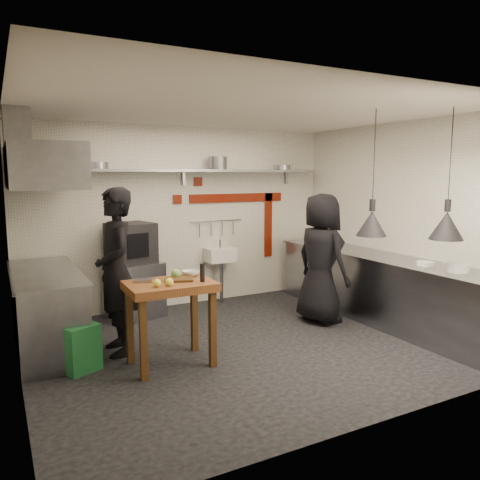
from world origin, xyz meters
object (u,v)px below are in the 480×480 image
prep_table (171,324)px  chef_right (321,258)px  combi_oven (131,243)px  green_bin (79,347)px  chef_left (116,272)px  oven_stand (134,290)px

prep_table → chef_right: size_ratio=0.51×
combi_oven → chef_right: 2.70m
green_bin → chef_left: size_ratio=0.26×
chef_left → green_bin: bearing=-57.2°
combi_oven → green_bin: combi_oven is taller
combi_oven → oven_stand: bearing=20.4°
prep_table → chef_right: (2.37, 0.47, 0.44)m
oven_stand → prep_table: (-0.12, -1.91, 0.06)m
prep_table → chef_left: size_ratio=0.48×
oven_stand → combi_oven: size_ratio=1.37×
green_bin → oven_stand: bearing=57.0°
oven_stand → chef_right: bearing=-46.7°
oven_stand → combi_oven: combi_oven is taller
oven_stand → chef_left: bearing=-127.0°
oven_stand → prep_table: size_ratio=0.87×
oven_stand → prep_table: bearing=-107.6°
green_bin → chef_right: bearing=2.6°
green_bin → prep_table: size_ratio=0.54×
oven_stand → chef_left: size_ratio=0.42×
green_bin → chef_left: chef_left is taller
chef_right → prep_table: bearing=94.6°
combi_oven → chef_left: (-0.51, -1.27, -0.13)m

